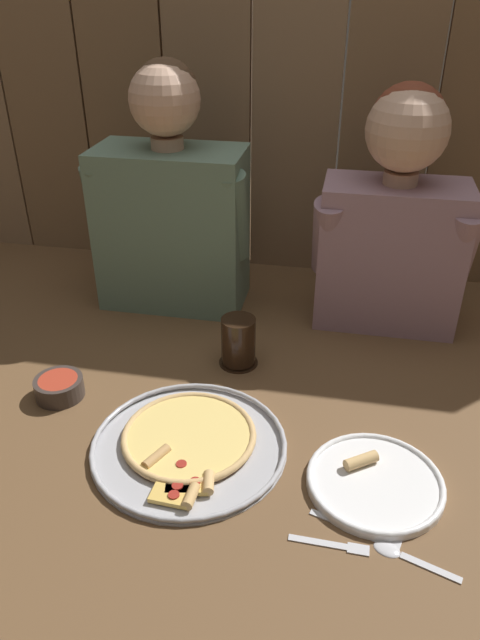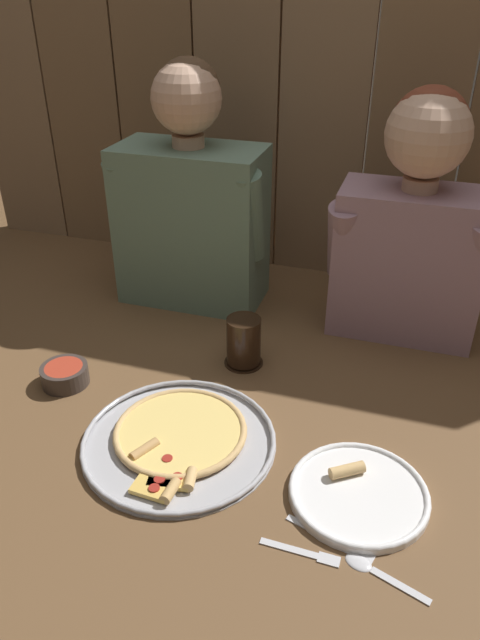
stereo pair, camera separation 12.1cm
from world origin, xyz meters
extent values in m
plane|color=brown|center=(0.00, 0.00, 0.00)|extent=(3.20, 3.20, 0.00)
cylinder|color=#B2B2B7|center=(-0.09, -0.10, 0.00)|extent=(0.38, 0.38, 0.01)
torus|color=#B2B2B7|center=(-0.09, -0.10, 0.01)|extent=(0.38, 0.38, 0.01)
cylinder|color=#B23823|center=(-0.09, -0.08, 0.01)|extent=(0.26, 0.26, 0.00)
cylinder|color=#F4D170|center=(-0.09, -0.08, 0.01)|extent=(0.25, 0.25, 0.01)
torus|color=tan|center=(-0.09, -0.08, 0.01)|extent=(0.26, 0.26, 0.01)
cube|color=#EABC56|center=(-0.10, -0.16, 0.01)|extent=(0.09, 0.09, 0.01)
cylinder|color=tan|center=(-0.14, -0.15, 0.02)|extent=(0.04, 0.06, 0.02)
cylinder|color=#A3281E|center=(-0.09, -0.16, 0.02)|extent=(0.02, 0.02, 0.00)
cube|color=#EABC56|center=(-0.08, -0.23, 0.01)|extent=(0.07, 0.05, 0.01)
cylinder|color=tan|center=(-0.05, -0.23, 0.02)|extent=(0.02, 0.05, 0.02)
cylinder|color=#A3281E|center=(-0.08, -0.23, 0.02)|extent=(0.02, 0.02, 0.00)
cube|color=#EFC660|center=(-0.06, -0.20, 0.01)|extent=(0.08, 0.06, 0.01)
cylinder|color=tan|center=(-0.03, -0.19, 0.02)|extent=(0.03, 0.05, 0.02)
cylinder|color=#A3281E|center=(-0.08, -0.21, 0.02)|extent=(0.02, 0.02, 0.00)
cylinder|color=#A3281E|center=(-0.05, -0.19, 0.02)|extent=(0.02, 0.02, 0.00)
cylinder|color=white|center=(0.26, -0.13, 0.01)|extent=(0.25, 0.25, 0.01)
torus|color=white|center=(0.26, -0.13, 0.01)|extent=(0.25, 0.25, 0.01)
cylinder|color=tan|center=(0.24, -0.09, 0.02)|extent=(0.07, 0.06, 0.02)
cylinder|color=black|center=(-0.05, 0.20, 0.00)|extent=(0.09, 0.09, 0.01)
cylinder|color=black|center=(-0.05, 0.20, 0.06)|extent=(0.08, 0.08, 0.11)
cylinder|color=#3D332D|center=(-0.40, 0.01, 0.02)|extent=(0.10, 0.10, 0.04)
cylinder|color=#B23823|center=(-0.40, 0.01, 0.03)|extent=(0.08, 0.08, 0.02)
cube|color=silver|center=(0.17, -0.27, 0.00)|extent=(0.10, 0.01, 0.01)
cube|color=silver|center=(0.24, -0.27, 0.00)|extent=(0.04, 0.02, 0.01)
cube|color=silver|center=(0.20, -0.22, 0.00)|extent=(0.09, 0.04, 0.01)
cube|color=silver|center=(0.28, -0.24, 0.00)|extent=(0.06, 0.04, 0.00)
cube|color=silver|center=(0.35, -0.28, 0.00)|extent=(0.09, 0.04, 0.01)
ellipsoid|color=silver|center=(0.28, -0.26, 0.00)|extent=(0.05, 0.04, 0.01)
cube|color=slate|center=(-0.28, 0.48, 0.21)|extent=(0.38, 0.20, 0.42)
cylinder|color=#DBAD8E|center=(-0.28, 0.48, 0.43)|extent=(0.08, 0.08, 0.03)
sphere|color=#DBAD8E|center=(-0.28, 0.48, 0.53)|extent=(0.17, 0.17, 0.17)
sphere|color=brown|center=(-0.28, 0.49, 0.55)|extent=(0.16, 0.16, 0.16)
cylinder|color=slate|center=(-0.45, 0.44, 0.27)|extent=(0.08, 0.12, 0.24)
cylinder|color=slate|center=(-0.11, 0.44, 0.27)|extent=(0.08, 0.13, 0.24)
cube|color=gray|center=(0.28, 0.48, 0.18)|extent=(0.35, 0.18, 0.36)
cylinder|color=#DBAD8E|center=(0.28, 0.48, 0.38)|extent=(0.08, 0.08, 0.03)
sphere|color=#DBAD8E|center=(0.28, 0.48, 0.49)|extent=(0.19, 0.19, 0.19)
sphere|color=brown|center=(0.28, 0.49, 0.50)|extent=(0.17, 0.17, 0.17)
cylinder|color=gray|center=(0.13, 0.44, 0.24)|extent=(0.08, 0.14, 0.21)
cylinder|color=gray|center=(0.43, 0.44, 0.24)|extent=(0.08, 0.14, 0.21)
cube|color=#8E6F51|center=(-0.98, 0.76, 0.57)|extent=(0.24, 0.03, 1.14)
cube|color=#806143|center=(-0.73, 0.76, 0.57)|extent=(0.24, 0.03, 1.14)
cube|color=brown|center=(-0.49, 0.76, 0.57)|extent=(0.24, 0.03, 1.14)
cube|color=#87694A|center=(-0.24, 0.76, 0.57)|extent=(0.24, 0.03, 1.14)
cube|color=#8C6D4E|center=(0.00, 0.76, 0.57)|extent=(0.24, 0.03, 1.14)
cube|color=#816243|center=(0.24, 0.76, 0.57)|extent=(0.24, 0.03, 1.14)
camera|label=1|loc=(0.17, -0.92, 0.80)|focal=33.31mm
camera|label=2|loc=(0.29, -0.89, 0.80)|focal=33.31mm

